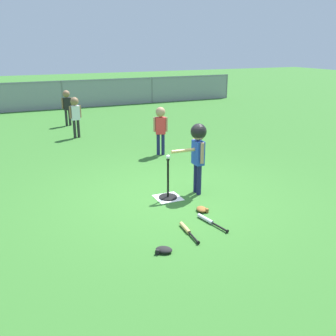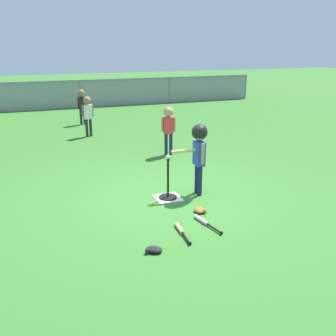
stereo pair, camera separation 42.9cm
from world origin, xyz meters
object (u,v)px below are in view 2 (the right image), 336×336
(baseball_on_tee, at_px, (168,157))
(batter_child, at_px, (199,145))
(glove_by_plate, at_px, (199,210))
(fielder_deep_left, at_px, (168,124))
(batting_tee, at_px, (168,192))
(fielder_near_right, at_px, (88,111))
(glove_near_bats, at_px, (154,250))
(spare_bat_wood, at_px, (181,230))
(fielder_deep_center, at_px, (82,102))
(spare_bat_silver, at_px, (204,222))

(baseball_on_tee, bearing_deg, batter_child, -1.68)
(batter_child, xyz_separation_m, glove_by_plate, (-0.31, -0.73, -0.88))
(baseball_on_tee, height_order, fielder_deep_left, fielder_deep_left)
(batting_tee, relative_size, fielder_near_right, 0.62)
(glove_near_bats, bearing_deg, baseball_on_tee, 63.58)
(batting_tee, xyz_separation_m, baseball_on_tee, (0.00, 0.00, 0.63))
(fielder_near_right, relative_size, spare_bat_wood, 1.85)
(fielder_deep_center, height_order, glove_by_plate, fielder_deep_center)
(batter_child, bearing_deg, fielder_deep_left, 80.80)
(batter_child, relative_size, fielder_near_right, 1.10)
(fielder_near_right, height_order, fielder_deep_center, fielder_near_right)
(batting_tee, distance_m, spare_bat_silver, 1.15)
(spare_bat_silver, relative_size, glove_by_plate, 2.65)
(batter_child, xyz_separation_m, spare_bat_silver, (-0.42, -1.12, -0.88))
(fielder_deep_center, bearing_deg, spare_bat_silver, -86.30)
(baseball_on_tee, bearing_deg, fielder_deep_left, 69.02)
(fielder_deep_left, relative_size, glove_near_bats, 4.28)
(fielder_deep_left, height_order, spare_bat_silver, fielder_deep_left)
(fielder_deep_left, bearing_deg, batter_child, -99.20)
(batting_tee, bearing_deg, glove_near_bats, -116.42)
(baseball_on_tee, xyz_separation_m, fielder_deep_left, (0.99, 2.57, -0.00))
(fielder_deep_center, relative_size, spare_bat_wood, 1.84)
(batter_child, height_order, fielder_deep_center, batter_child)
(baseball_on_tee, height_order, glove_near_bats, baseball_on_tee)
(fielder_near_right, relative_size, glove_by_plate, 4.62)
(batting_tee, height_order, fielder_deep_left, fielder_deep_left)
(batting_tee, relative_size, batter_child, 0.56)
(spare_bat_silver, height_order, glove_by_plate, glove_by_plate)
(batter_child, relative_size, spare_bat_wood, 2.04)
(batting_tee, distance_m, spare_bat_wood, 1.31)
(baseball_on_tee, relative_size, spare_bat_wood, 0.12)
(fielder_deep_center, relative_size, glove_near_bats, 4.24)
(fielder_deep_center, relative_size, glove_by_plate, 4.60)
(fielder_deep_center, bearing_deg, batter_child, -82.35)
(batting_tee, distance_m, baseball_on_tee, 0.63)
(batting_tee, bearing_deg, spare_bat_silver, -82.65)
(spare_bat_silver, distance_m, glove_by_plate, 0.41)
(batting_tee, bearing_deg, glove_by_plate, -70.91)
(fielder_deep_left, bearing_deg, fielder_deep_center, 107.01)
(batter_child, distance_m, spare_bat_wood, 1.76)
(batting_tee, xyz_separation_m, fielder_near_right, (-0.49, 5.21, 0.63))
(batter_child, height_order, fielder_near_right, batter_child)
(fielder_deep_left, bearing_deg, glove_by_plate, -102.38)
(baseball_on_tee, relative_size, fielder_near_right, 0.06)
(baseball_on_tee, xyz_separation_m, fielder_near_right, (-0.49, 5.21, -0.00))
(glove_near_bats, bearing_deg, batter_child, 49.72)
(spare_bat_silver, xyz_separation_m, spare_bat_wood, (-0.44, -0.14, -0.00))
(batter_child, bearing_deg, spare_bat_silver, -110.48)
(glove_by_plate, bearing_deg, baseball_on_tee, 109.09)
(batter_child, xyz_separation_m, spare_bat_wood, (-0.86, -1.26, -0.88))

